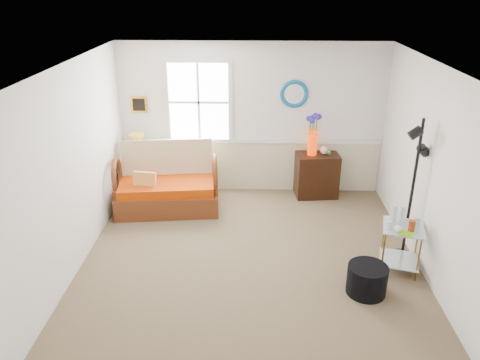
{
  "coord_description": "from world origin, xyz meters",
  "views": [
    {
      "loc": [
        0.04,
        -5.24,
        3.54
      ],
      "look_at": [
        -0.14,
        0.57,
        1.0
      ],
      "focal_mm": 35.0,
      "sensor_mm": 36.0,
      "label": 1
    }
  ],
  "objects_px": {
    "loveseat": "(167,179)",
    "ottoman": "(367,280)",
    "lamp_stand": "(142,178)",
    "cabinet": "(317,175)",
    "side_table": "(400,248)",
    "floor_lamp": "(412,191)"
  },
  "relations": [
    {
      "from": "cabinet",
      "to": "ottoman",
      "type": "relative_size",
      "value": 1.59
    },
    {
      "from": "loveseat",
      "to": "cabinet",
      "type": "distance_m",
      "value": 2.57
    },
    {
      "from": "loveseat",
      "to": "side_table",
      "type": "height_order",
      "value": "loveseat"
    },
    {
      "from": "lamp_stand",
      "to": "ottoman",
      "type": "height_order",
      "value": "lamp_stand"
    },
    {
      "from": "lamp_stand",
      "to": "ottoman",
      "type": "relative_size",
      "value": 1.33
    },
    {
      "from": "loveseat",
      "to": "ottoman",
      "type": "relative_size",
      "value": 3.39
    },
    {
      "from": "cabinet",
      "to": "ottoman",
      "type": "xyz_separation_m",
      "value": [
        0.29,
        -2.77,
        -0.2
      ]
    },
    {
      "from": "cabinet",
      "to": "ottoman",
      "type": "distance_m",
      "value": 2.79
    },
    {
      "from": "cabinet",
      "to": "ottoman",
      "type": "height_order",
      "value": "cabinet"
    },
    {
      "from": "cabinet",
      "to": "ottoman",
      "type": "bearing_deg",
      "value": -89.93
    },
    {
      "from": "side_table",
      "to": "floor_lamp",
      "type": "distance_m",
      "value": 0.75
    },
    {
      "from": "floor_lamp",
      "to": "loveseat",
      "type": "bearing_deg",
      "value": 152.63
    },
    {
      "from": "lamp_stand",
      "to": "cabinet",
      "type": "bearing_deg",
      "value": 1.68
    },
    {
      "from": "cabinet",
      "to": "floor_lamp",
      "type": "distance_m",
      "value": 2.25
    },
    {
      "from": "lamp_stand",
      "to": "cabinet",
      "type": "relative_size",
      "value": 0.84
    },
    {
      "from": "lamp_stand",
      "to": "side_table",
      "type": "distance_m",
      "value": 4.41
    },
    {
      "from": "side_table",
      "to": "ottoman",
      "type": "bearing_deg",
      "value": -135.67
    },
    {
      "from": "loveseat",
      "to": "lamp_stand",
      "type": "relative_size",
      "value": 2.55
    },
    {
      "from": "side_table",
      "to": "floor_lamp",
      "type": "relative_size",
      "value": 0.32
    },
    {
      "from": "floor_lamp",
      "to": "ottoman",
      "type": "distance_m",
      "value": 1.33
    },
    {
      "from": "loveseat",
      "to": "cabinet",
      "type": "xyz_separation_m",
      "value": [
        2.5,
        0.58,
        -0.15
      ]
    },
    {
      "from": "loveseat",
      "to": "ottoman",
      "type": "bearing_deg",
      "value": -44.54
    }
  ]
}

